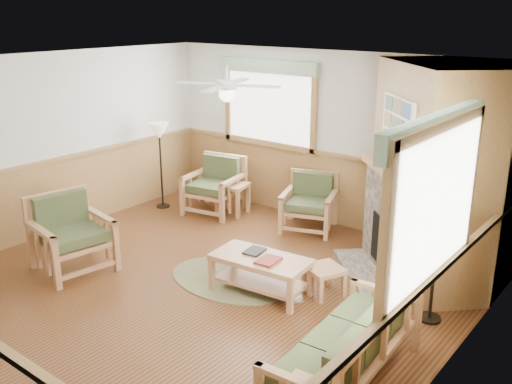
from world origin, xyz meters
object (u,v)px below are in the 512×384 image
Objects in this scene: armchair_back_right at (309,203)px; end_table_chairs at (233,199)px; footstool at (324,281)px; coffee_table at (261,275)px; floor_lamp_right at (436,251)px; armchair_left at (72,234)px; sofa at (347,344)px; armchair_back_left at (214,186)px; floor_lamp_left at (161,166)px.

end_table_chairs is (-1.39, -0.18, -0.17)m from armchair_back_right.
coffee_table is at bearing -144.99° from footstool.
end_table_chairs is at bearing 162.30° from floor_lamp_right.
footstool is (1.31, -1.66, -0.25)m from armchair_back_right.
armchair_back_right reaches higher than end_table_chairs.
footstool is at bearing -53.90° from armchair_left.
footstool is at bearing -145.79° from sofa.
floor_lamp_right reaches higher than sofa.
footstool is (2.99, -1.34, -0.29)m from armchair_back_left.
armchair_back_right is 1.41m from end_table_chairs.
armchair_left is 0.67× the size of floor_lamp_left.
sofa is at bearing -78.81° from armchair_left.
floor_lamp_right is at bearing 13.59° from coffee_table.
armchair_back_left is 4.38m from floor_lamp_right.
sofa is at bearing -44.22° from armchair_back_left.
floor_lamp_right is (1.23, 0.23, 0.65)m from footstool.
end_table_chairs is at bearing 5.20° from armchair_left.
floor_lamp_right is at bearing 10.42° from footstool.
sofa is 4.87m from armchair_back_left.
armchair_left is 4.51m from floor_lamp_right.
coffee_table is 0.71× the size of floor_lamp_right.
sofa reaches higher than footstool.
floor_lamp_right reaches higher than footstool.
floor_lamp_right is (2.54, -1.43, 0.39)m from armchair_back_right.
floor_lamp_left reaches higher than armchair_back_right.
floor_lamp_left is at bearing 171.51° from floor_lamp_right.
end_table_chairs is at bearing 167.59° from armchair_back_right.
coffee_table is 2.24× the size of end_table_chairs.
coffee_table is (2.32, 1.00, -0.26)m from armchair_left.
sofa is 3.84m from armchair_back_right.
armchair_back_right is 2.11× the size of footstool.
sofa is 1.58× the size of coffee_table.
armchair_back_left is 0.63× the size of floor_lamp_left.
armchair_back_left is at bearing -127.53° from sofa.
armchair_back_right reaches higher than coffee_table.
armchair_back_left is at bearing 170.90° from armchair_back_right.
sofa is 1.25× the size of floor_lamp_left.
floor_lamp_right is (0.16, 1.59, 0.40)m from sofa.
armchair_back_right is 3.51m from armchair_left.
sofa is 1.64m from floor_lamp_right.
floor_lamp_left is (-1.17, -0.49, 0.48)m from end_table_chairs.
end_table_chairs is 1.36m from floor_lamp_left.
armchair_back_left is 0.79× the size of coffee_table.
end_table_chairs is at bearing 22.75° from floor_lamp_left.
floor_lamp_left reaches higher than armchair_left.
armchair_back_left is 2.97m from coffee_table.
footstool is at bearing -71.60° from armchair_back_right.
armchair_back_right is (-2.38, 3.02, 0.00)m from sofa.
sofa reaches higher than coffee_table.
end_table_chairs is at bearing 151.26° from footstool.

